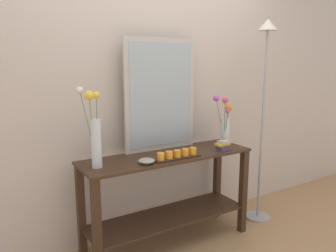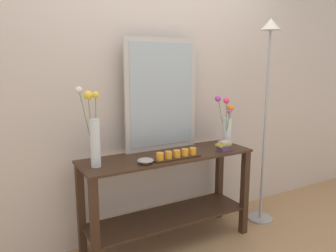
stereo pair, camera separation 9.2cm
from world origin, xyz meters
The scene contains 10 objects.
ground_plane centered at (0.00, 0.00, -0.01)m, with size 7.00×6.00×0.02m, color #A87F56.
wall_back centered at (0.00, 0.34, 1.35)m, with size 6.40×0.08×2.70m, color beige.
console_table centered at (0.00, 0.00, 0.49)m, with size 1.43×0.43×0.78m.
mirror_leaning centered at (0.04, 0.19, 1.25)m, with size 0.66×0.03×0.93m.
tall_vase_left centered at (-0.61, -0.01, 1.03)m, with size 0.16×0.13×0.57m.
vase_right centered at (0.61, 0.02, 0.98)m, with size 0.15×0.20×0.45m.
candle_tray centered at (0.01, -0.13, 0.81)m, with size 0.39×0.09×0.07m.
decorative_bowl centered at (-0.26, -0.13, 0.80)m, with size 0.12×0.12×0.04m.
book_stack centered at (0.48, -0.12, 0.82)m, with size 0.12×0.10×0.08m.
floor_lamp centered at (1.00, -0.07, 1.28)m, with size 0.24×0.24×1.89m.
Camera 1 is at (-1.33, -2.17, 1.50)m, focal length 34.93 mm.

